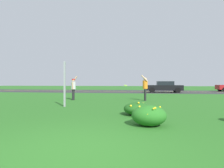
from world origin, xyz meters
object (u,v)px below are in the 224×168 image
object	(u,v)px
person_thrower_red_cap_gray_shirt	(73,87)
person_catcher_orange_shirt	(145,87)
car_black_center_left	(164,87)
sign_post_near_path	(65,84)
frisbee_lime	(125,85)

from	to	relation	value
person_thrower_red_cap_gray_shirt	person_catcher_orange_shirt	bearing A→B (deg)	4.62
person_thrower_red_cap_gray_shirt	car_black_center_left	distance (m)	14.32
sign_post_near_path	car_black_center_left	size ratio (longest dim) A/B	0.52
person_catcher_orange_shirt	person_thrower_red_cap_gray_shirt	bearing A→B (deg)	-175.38
car_black_center_left	frisbee_lime	bearing A→B (deg)	-108.84
frisbee_lime	sign_post_near_path	bearing A→B (deg)	-125.06
person_catcher_orange_shirt	car_black_center_left	size ratio (longest dim) A/B	0.40
sign_post_near_path	car_black_center_left	xyz separation A→B (m)	(6.80, 15.71, -0.44)
frisbee_lime	car_black_center_left	world-z (taller)	car_black_center_left
sign_post_near_path	car_black_center_left	bearing A→B (deg)	66.59
sign_post_near_path	frisbee_lime	world-z (taller)	sign_post_near_path
person_thrower_red_cap_gray_shirt	frisbee_lime	bearing A→B (deg)	5.10
person_thrower_red_cap_gray_shirt	frisbee_lime	size ratio (longest dim) A/B	7.25
sign_post_near_path	person_thrower_red_cap_gray_shirt	size ratio (longest dim) A/B	1.35
frisbee_lime	car_black_center_left	distance (m)	12.38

